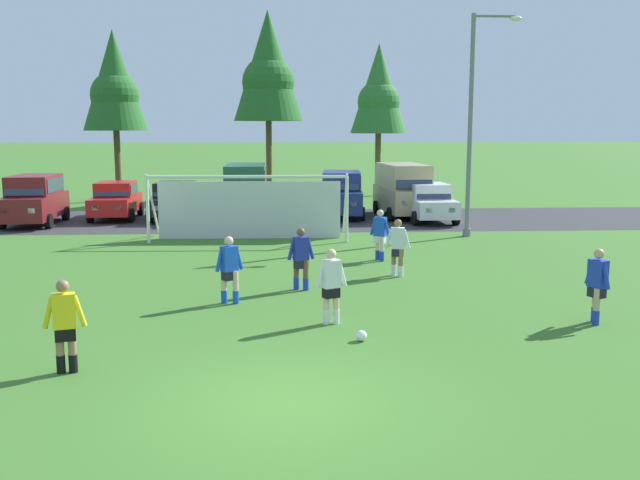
{
  "coord_description": "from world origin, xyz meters",
  "views": [
    {
      "loc": [
        -0.05,
        -10.21,
        4.16
      ],
      "look_at": [
        1.04,
        8.78,
        1.14
      ],
      "focal_mm": 39.28,
      "sensor_mm": 36.0,
      "label": 1
    }
  ],
  "objects_px": {
    "soccer_ball": "(362,336)",
    "parked_car_slot_far_right": "(429,202)",
    "player_striker_near": "(229,270)",
    "referee": "(65,327)",
    "player_winger_right": "(301,259)",
    "parked_car_slot_left": "(116,200)",
    "parked_car_slot_center": "(246,190)",
    "parked_car_slot_center_right": "(341,194)",
    "street_lamp": "(474,124)",
    "player_trailing_back": "(331,286)",
    "soccer_goal": "(249,206)",
    "parked_car_slot_far_left": "(35,199)",
    "player_winger_left": "(380,235)",
    "parked_car_slot_right": "(403,189)",
    "player_midfield_center": "(597,286)",
    "parked_car_slot_center_left": "(175,200)"
  },
  "relations": [
    {
      "from": "player_midfield_center",
      "to": "player_winger_right",
      "type": "distance_m",
      "value": 7.2
    },
    {
      "from": "soccer_goal",
      "to": "player_trailing_back",
      "type": "xyz_separation_m",
      "value": [
        2.25,
        -11.86,
        -0.47
      ]
    },
    {
      "from": "parked_car_slot_center_right",
      "to": "player_striker_near",
      "type": "bearing_deg",
      "value": -104.0
    },
    {
      "from": "player_midfield_center",
      "to": "parked_car_slot_center_right",
      "type": "relative_size",
      "value": 0.35
    },
    {
      "from": "soccer_goal",
      "to": "player_striker_near",
      "type": "height_order",
      "value": "soccer_goal"
    },
    {
      "from": "soccer_ball",
      "to": "parked_car_slot_left",
      "type": "distance_m",
      "value": 21.82
    },
    {
      "from": "referee",
      "to": "parked_car_slot_center_right",
      "type": "height_order",
      "value": "parked_car_slot_center_right"
    },
    {
      "from": "parked_car_slot_far_left",
      "to": "parked_car_slot_left",
      "type": "relative_size",
      "value": 1.1
    },
    {
      "from": "player_midfield_center",
      "to": "parked_car_slot_center_left",
      "type": "bearing_deg",
      "value": 122.36
    },
    {
      "from": "player_winger_right",
      "to": "parked_car_slot_left",
      "type": "relative_size",
      "value": 0.39
    },
    {
      "from": "parked_car_slot_center_right",
      "to": "parked_car_slot_right",
      "type": "xyz_separation_m",
      "value": [
        2.96,
        -0.12,
        0.23
      ]
    },
    {
      "from": "soccer_goal",
      "to": "street_lamp",
      "type": "xyz_separation_m",
      "value": [
        8.65,
        0.29,
        3.08
      ]
    },
    {
      "from": "referee",
      "to": "player_winger_left",
      "type": "height_order",
      "value": "same"
    },
    {
      "from": "soccer_ball",
      "to": "parked_car_slot_far_right",
      "type": "bearing_deg",
      "value": 74.0
    },
    {
      "from": "player_winger_right",
      "to": "parked_car_slot_far_right",
      "type": "bearing_deg",
      "value": 65.16
    },
    {
      "from": "street_lamp",
      "to": "parked_car_slot_far_right",
      "type": "bearing_deg",
      "value": 99.16
    },
    {
      "from": "referee",
      "to": "parked_car_slot_right",
      "type": "xyz_separation_m",
      "value": [
        9.59,
        21.26,
        0.52
      ]
    },
    {
      "from": "parked_car_slot_far_left",
      "to": "parked_car_slot_center_left",
      "type": "distance_m",
      "value": 6.07
    },
    {
      "from": "player_trailing_back",
      "to": "parked_car_slot_center",
      "type": "bearing_deg",
      "value": 98.31
    },
    {
      "from": "player_winger_left",
      "to": "parked_car_slot_far_left",
      "type": "relative_size",
      "value": 0.35
    },
    {
      "from": "parked_car_slot_far_left",
      "to": "parked_car_slot_center",
      "type": "height_order",
      "value": "parked_car_slot_center"
    },
    {
      "from": "player_winger_left",
      "to": "player_winger_right",
      "type": "distance_m",
      "value": 4.78
    },
    {
      "from": "referee",
      "to": "parked_car_slot_center",
      "type": "bearing_deg",
      "value": 84.36
    },
    {
      "from": "player_trailing_back",
      "to": "parked_car_slot_center",
      "type": "relative_size",
      "value": 0.34
    },
    {
      "from": "parked_car_slot_far_left",
      "to": "parked_car_slot_center_right",
      "type": "xyz_separation_m",
      "value": [
        13.71,
        1.9,
        0.0
      ]
    },
    {
      "from": "parked_car_slot_left",
      "to": "player_winger_right",
      "type": "bearing_deg",
      "value": -61.65
    },
    {
      "from": "player_trailing_back",
      "to": "referee",
      "type": "bearing_deg",
      "value": -149.48
    },
    {
      "from": "player_winger_right",
      "to": "parked_car_slot_right",
      "type": "relative_size",
      "value": 0.33
    },
    {
      "from": "parked_car_slot_left",
      "to": "street_lamp",
      "type": "bearing_deg",
      "value": -22.54
    },
    {
      "from": "soccer_ball",
      "to": "player_striker_near",
      "type": "relative_size",
      "value": 0.13
    },
    {
      "from": "soccer_goal",
      "to": "parked_car_slot_far_left",
      "type": "height_order",
      "value": "soccer_goal"
    },
    {
      "from": "referee",
      "to": "soccer_goal",
      "type": "bearing_deg",
      "value": 80.25
    },
    {
      "from": "player_midfield_center",
      "to": "parked_car_slot_right",
      "type": "xyz_separation_m",
      "value": [
        -0.91,
        18.74,
        0.52
      ]
    },
    {
      "from": "soccer_ball",
      "to": "parked_car_slot_center_left",
      "type": "relative_size",
      "value": 0.05
    },
    {
      "from": "parked_car_slot_left",
      "to": "parked_car_slot_far_right",
      "type": "relative_size",
      "value": 1.0
    },
    {
      "from": "player_winger_right",
      "to": "parked_car_slot_center_left",
      "type": "relative_size",
      "value": 0.39
    },
    {
      "from": "parked_car_slot_center",
      "to": "parked_car_slot_center_right",
      "type": "relative_size",
      "value": 1.02
    },
    {
      "from": "referee",
      "to": "parked_car_slot_far_left",
      "type": "relative_size",
      "value": 0.35
    },
    {
      "from": "parked_car_slot_far_right",
      "to": "street_lamp",
      "type": "bearing_deg",
      "value": -80.84
    },
    {
      "from": "player_striker_near",
      "to": "player_midfield_center",
      "type": "distance_m",
      "value": 8.32
    },
    {
      "from": "soccer_goal",
      "to": "street_lamp",
      "type": "height_order",
      "value": "street_lamp"
    },
    {
      "from": "parked_car_slot_right",
      "to": "player_winger_right",
      "type": "bearing_deg",
      "value": -109.41
    },
    {
      "from": "referee",
      "to": "player_winger_right",
      "type": "bearing_deg",
      "value": 55.1
    },
    {
      "from": "player_striker_near",
      "to": "street_lamp",
      "type": "bearing_deg",
      "value": 49.68
    },
    {
      "from": "parked_car_slot_center_left",
      "to": "parked_car_slot_center_right",
      "type": "relative_size",
      "value": 0.9
    },
    {
      "from": "soccer_goal",
      "to": "parked_car_slot_far_right",
      "type": "bearing_deg",
      "value": 31.26
    },
    {
      "from": "parked_car_slot_center_right",
      "to": "street_lamp",
      "type": "height_order",
      "value": "street_lamp"
    },
    {
      "from": "player_striker_near",
      "to": "parked_car_slot_center_right",
      "type": "height_order",
      "value": "parked_car_slot_center_right"
    },
    {
      "from": "soccer_ball",
      "to": "parked_car_slot_center",
      "type": "xyz_separation_m",
      "value": [
        -3.2,
        19.68,
        1.23
      ]
    },
    {
      "from": "referee",
      "to": "player_midfield_center",
      "type": "bearing_deg",
      "value": 13.49
    }
  ]
}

